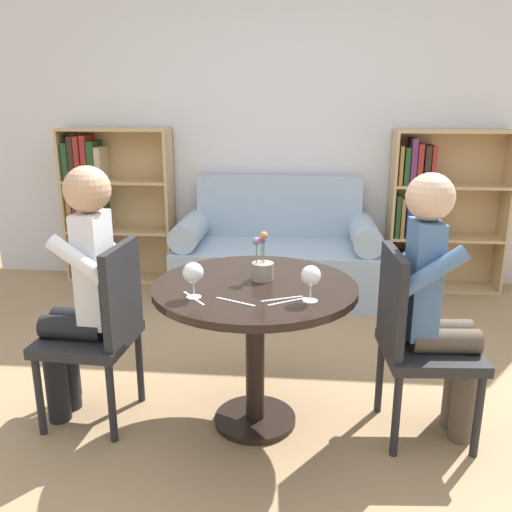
% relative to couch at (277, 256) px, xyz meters
% --- Properties ---
extents(ground_plane, '(16.00, 16.00, 0.00)m').
position_rel_couch_xyz_m(ground_plane, '(0.00, -1.87, -0.31)').
color(ground_plane, tan).
extents(back_wall, '(5.20, 0.05, 2.70)m').
position_rel_couch_xyz_m(back_wall, '(0.00, 0.43, 1.04)').
color(back_wall, silver).
rests_on(back_wall, ground_plane).
extents(round_table, '(0.94, 0.94, 0.72)m').
position_rel_couch_xyz_m(round_table, '(0.00, -1.87, 0.27)').
color(round_table, black).
rests_on(round_table, ground_plane).
extents(couch, '(1.59, 0.80, 0.92)m').
position_rel_couch_xyz_m(couch, '(0.00, 0.00, 0.00)').
color(couch, '#9EB2C6').
rests_on(couch, ground_plane).
extents(bookshelf_left, '(0.92, 0.28, 1.31)m').
position_rel_couch_xyz_m(bookshelf_left, '(-1.50, 0.27, 0.34)').
color(bookshelf_left, tan).
rests_on(bookshelf_left, ground_plane).
extents(bookshelf_right, '(0.92, 0.28, 1.31)m').
position_rel_couch_xyz_m(bookshelf_right, '(1.25, 0.27, 0.33)').
color(bookshelf_right, tan).
rests_on(bookshelf_right, ground_plane).
extents(chair_left, '(0.45, 0.45, 0.90)m').
position_rel_couch_xyz_m(chair_left, '(-0.73, -1.90, 0.18)').
color(chair_left, '#232326').
rests_on(chair_left, ground_plane).
extents(chair_right, '(0.45, 0.45, 0.90)m').
position_rel_couch_xyz_m(chair_right, '(0.73, -1.89, 0.18)').
color(chair_right, '#232326').
rests_on(chair_right, ground_plane).
extents(person_left, '(0.43, 0.36, 1.26)m').
position_rel_couch_xyz_m(person_left, '(-0.82, -1.89, 0.37)').
color(person_left, black).
rests_on(person_left, ground_plane).
extents(person_right, '(0.43, 0.36, 1.24)m').
position_rel_couch_xyz_m(person_right, '(0.82, -1.88, 0.35)').
color(person_right, brown).
rests_on(person_right, ground_plane).
extents(wine_glass_left, '(0.09, 0.09, 0.16)m').
position_rel_couch_xyz_m(wine_glass_left, '(-0.24, -2.07, 0.51)').
color(wine_glass_left, white).
rests_on(wine_glass_left, round_table).
extents(wine_glass_right, '(0.08, 0.08, 0.16)m').
position_rel_couch_xyz_m(wine_glass_right, '(0.25, -2.07, 0.52)').
color(wine_glass_right, white).
rests_on(wine_glass_right, round_table).
extents(flower_vase, '(0.10, 0.10, 0.23)m').
position_rel_couch_xyz_m(flower_vase, '(0.03, -1.80, 0.47)').
color(flower_vase, '#9E9384').
rests_on(flower_vase, round_table).
extents(knife_left_setting, '(0.13, 0.16, 0.00)m').
position_rel_couch_xyz_m(knife_left_setting, '(-0.24, -2.08, 0.41)').
color(knife_left_setting, silver).
rests_on(knife_left_setting, round_table).
extents(fork_left_setting, '(0.18, 0.09, 0.00)m').
position_rel_couch_xyz_m(fork_left_setting, '(0.13, -2.05, 0.41)').
color(fork_left_setting, silver).
rests_on(fork_left_setting, round_table).
extents(knife_right_setting, '(0.18, 0.09, 0.00)m').
position_rel_couch_xyz_m(knife_right_setting, '(-0.06, -2.10, 0.41)').
color(knife_right_setting, silver).
rests_on(knife_right_setting, round_table).
extents(fork_right_setting, '(0.16, 0.11, 0.00)m').
position_rel_couch_xyz_m(fork_right_setting, '(0.16, -2.08, 0.41)').
color(fork_right_setting, silver).
rests_on(fork_right_setting, round_table).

